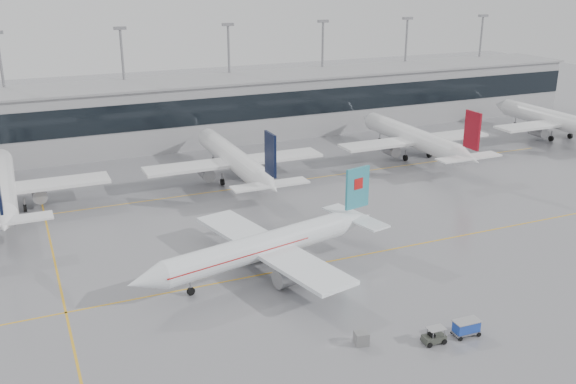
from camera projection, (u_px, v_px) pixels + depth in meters
name	position (u px, v px, depth m)	size (l,w,h in m)	color
ground	(328.00, 262.00, 76.64)	(320.00, 320.00, 0.00)	gray
taxi_line_main	(328.00, 262.00, 76.64)	(120.00, 0.25, 0.01)	gold
taxi_line_north	(243.00, 188.00, 102.59)	(120.00, 0.25, 0.01)	gold
taxi_line_cross	(53.00, 256.00, 78.23)	(0.25, 60.00, 0.01)	gold
terminal	(188.00, 112.00, 128.29)	(180.00, 15.00, 12.00)	#949497
terminal_glass	(198.00, 112.00, 121.27)	(180.00, 0.20, 5.00)	black
terminal_roof	(186.00, 81.00, 126.26)	(182.00, 16.00, 0.40)	gray
light_masts	(178.00, 71.00, 131.07)	(156.40, 1.00, 22.60)	gray
air_canada_jet	(268.00, 246.00, 73.35)	(32.90, 25.86, 10.03)	white
parked_jet_b	(2.00, 187.00, 91.28)	(29.64, 36.96, 11.72)	white
parked_jet_c	(235.00, 160.00, 104.56)	(29.64, 36.96, 11.72)	white
parked_jet_d	(415.00, 138.00, 117.84)	(29.64, 36.96, 11.72)	white
parked_jet_e	(558.00, 121.00, 131.13)	(29.64, 36.96, 11.72)	white
baggage_tug	(434.00, 338.00, 59.79)	(3.21, 1.41, 1.55)	#363932
baggage_cart	(466.00, 327.00, 60.90)	(2.64, 1.55, 1.60)	gray
gse_unit	(361.00, 338.00, 59.56)	(1.25, 1.16, 1.25)	slate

